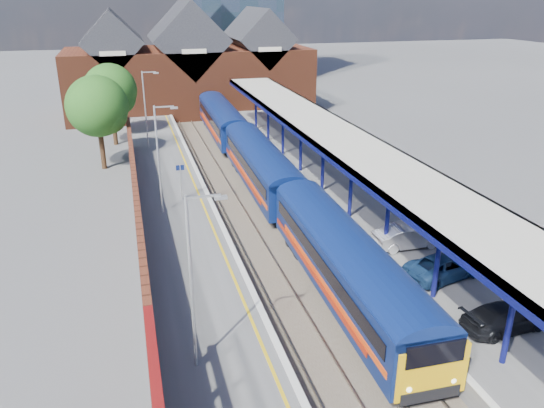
% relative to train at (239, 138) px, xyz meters
% --- Properties ---
extents(ground, '(240.00, 240.00, 0.00)m').
position_rel_train_xyz_m(ground, '(-1.49, -5.20, -2.12)').
color(ground, '#5B5B5E').
rests_on(ground, ground).
extents(ballast_bed, '(6.00, 76.00, 0.06)m').
position_rel_train_xyz_m(ballast_bed, '(-1.49, -15.20, -2.09)').
color(ballast_bed, '#473D33').
rests_on(ballast_bed, ground).
extents(rails, '(4.51, 76.00, 0.14)m').
position_rel_train_xyz_m(rails, '(-1.49, -15.20, -2.00)').
color(rails, slate).
rests_on(rails, ground).
extents(left_platform, '(5.00, 76.00, 1.00)m').
position_rel_train_xyz_m(left_platform, '(-6.99, -15.20, -1.62)').
color(left_platform, '#565659').
rests_on(left_platform, ground).
extents(right_platform, '(6.00, 76.00, 1.00)m').
position_rel_train_xyz_m(right_platform, '(4.51, -15.20, -1.62)').
color(right_platform, '#565659').
rests_on(right_platform, ground).
extents(coping_left, '(0.30, 76.00, 0.05)m').
position_rel_train_xyz_m(coping_left, '(-4.64, -15.20, -1.10)').
color(coping_left, silver).
rests_on(coping_left, left_platform).
extents(coping_right, '(0.30, 76.00, 0.05)m').
position_rel_train_xyz_m(coping_right, '(1.66, -15.20, -1.10)').
color(coping_right, silver).
rests_on(coping_right, right_platform).
extents(yellow_line, '(0.14, 76.00, 0.01)m').
position_rel_train_xyz_m(yellow_line, '(-5.24, -15.20, -1.12)').
color(yellow_line, yellow).
rests_on(yellow_line, left_platform).
extents(train, '(3.14, 65.95, 3.45)m').
position_rel_train_xyz_m(train, '(0.00, 0.00, 0.00)').
color(train, navy).
rests_on(train, ground).
extents(canopy, '(4.50, 52.00, 4.48)m').
position_rel_train_xyz_m(canopy, '(3.99, -13.25, 3.13)').
color(canopy, '#0F135A').
rests_on(canopy, right_platform).
extents(lamp_post_b, '(1.48, 0.18, 7.00)m').
position_rel_train_xyz_m(lamp_post_b, '(-7.86, -29.20, 2.87)').
color(lamp_post_b, '#A5A8AA').
rests_on(lamp_post_b, left_platform).
extents(lamp_post_c, '(1.48, 0.18, 7.00)m').
position_rel_train_xyz_m(lamp_post_c, '(-7.86, -13.20, 2.87)').
color(lamp_post_c, '#A5A8AA').
rests_on(lamp_post_c, left_platform).
extents(lamp_post_d, '(1.48, 0.18, 7.00)m').
position_rel_train_xyz_m(lamp_post_d, '(-7.86, 2.80, 2.87)').
color(lamp_post_d, '#A5A8AA').
rests_on(lamp_post_d, left_platform).
extents(platform_sign, '(0.55, 0.08, 2.50)m').
position_rel_train_xyz_m(platform_sign, '(-6.49, -11.20, 0.57)').
color(platform_sign, '#A5A8AA').
rests_on(platform_sign, left_platform).
extents(brick_wall, '(0.35, 50.00, 3.86)m').
position_rel_train_xyz_m(brick_wall, '(-9.59, -21.66, 0.33)').
color(brick_wall, '#602B19').
rests_on(brick_wall, left_platform).
extents(station_building, '(30.00, 12.12, 13.78)m').
position_rel_train_xyz_m(station_building, '(-1.49, 22.80, 3.33)').
color(station_building, '#602B19').
rests_on(station_building, ground).
extents(tree_near, '(5.20, 5.20, 8.10)m').
position_rel_train_xyz_m(tree_near, '(-11.84, 0.70, 3.23)').
color(tree_near, '#382314').
rests_on(tree_near, ground).
extents(tree_far, '(5.20, 5.20, 8.10)m').
position_rel_train_xyz_m(tree_far, '(-10.84, 8.70, 3.23)').
color(tree_far, '#382314').
rests_on(tree_far, ground).
extents(parked_car_silver, '(4.00, 1.40, 1.32)m').
position_rel_train_xyz_m(parked_car_silver, '(4.95, -22.12, -0.46)').
color(parked_car_silver, silver).
rests_on(parked_car_silver, right_platform).
extents(parked_car_dark, '(4.14, 1.99, 1.16)m').
position_rel_train_xyz_m(parked_car_dark, '(5.00, -30.32, -0.54)').
color(parked_car_dark, black).
rests_on(parked_car_dark, right_platform).
extents(parked_car_blue, '(4.61, 2.90, 1.19)m').
position_rel_train_xyz_m(parked_car_blue, '(5.04, -25.64, -0.53)').
color(parked_car_blue, navy).
rests_on(parked_car_blue, right_platform).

